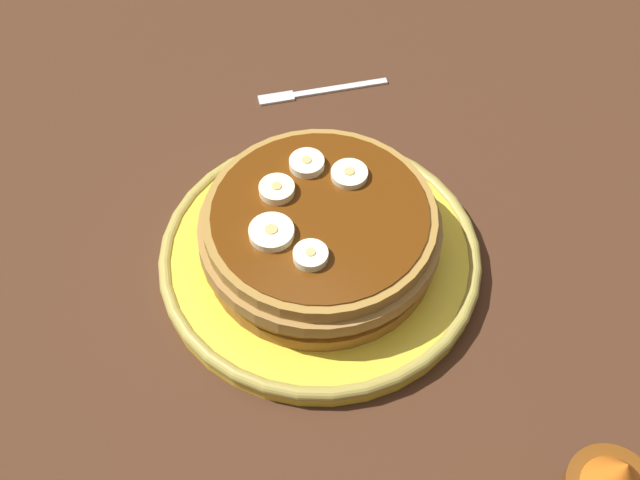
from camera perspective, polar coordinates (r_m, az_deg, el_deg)
ground_plane at (r=73.48cm, az=0.00°, el=-2.30°), size 140.00×140.00×3.00cm
plate at (r=71.41cm, az=0.00°, el=-1.14°), size 26.74×26.74×1.94cm
pancake_stack at (r=68.83cm, az=-0.27°, el=0.43°), size 19.48×19.74×5.32cm
banana_slice_0 at (r=69.05cm, az=1.96°, el=4.36°), size 2.99×2.99×0.79cm
banana_slice_1 at (r=67.93cm, az=-2.88°, el=3.35°), size 2.85×2.85×0.96cm
banana_slice_2 at (r=69.68cm, az=-0.88°, el=5.08°), size 2.86×2.86×0.96cm
banana_slice_3 at (r=63.84cm, az=-0.63°, el=-1.06°), size 2.66×2.66×0.95cm
banana_slice_4 at (r=65.27cm, az=-3.24°, el=0.48°), size 3.49×3.49×0.91cm
fork at (r=85.89cm, az=-0.33°, el=9.86°), size 11.05×8.49×0.50cm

